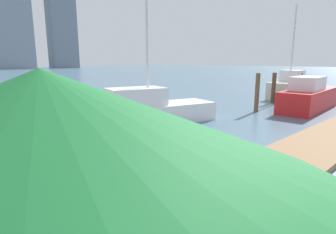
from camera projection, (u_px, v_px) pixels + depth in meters
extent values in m
plane|color=slate|center=(67.00, 109.00, 16.45)|extent=(300.00, 300.00, 0.00)
cube|color=#93704C|center=(331.00, 138.00, 9.98)|extent=(15.49, 2.00, 0.18)
cylinder|color=white|center=(294.00, 206.00, 3.67)|extent=(0.06, 0.06, 1.05)
cylinder|color=white|center=(197.00, 170.00, 4.89)|extent=(0.06, 0.06, 1.05)
cylinder|color=white|center=(139.00, 148.00, 6.10)|extent=(0.06, 0.06, 1.05)
cylinder|color=white|center=(100.00, 134.00, 7.31)|extent=(0.06, 0.06, 1.05)
cylinder|color=white|center=(72.00, 123.00, 8.53)|extent=(0.06, 0.06, 1.05)
cylinder|color=white|center=(52.00, 116.00, 9.74)|extent=(0.06, 0.06, 1.05)
cylinder|color=white|center=(35.00, 110.00, 10.96)|extent=(0.06, 0.06, 1.05)
cylinder|color=white|center=(22.00, 105.00, 12.17)|extent=(0.06, 0.06, 1.05)
cylinder|color=white|center=(12.00, 101.00, 13.39)|extent=(0.06, 0.06, 1.05)
cylinder|color=white|center=(3.00, 98.00, 14.60)|extent=(0.06, 0.06, 1.05)
cylinder|color=white|center=(165.00, 133.00, 5.39)|extent=(0.06, 25.56, 0.06)
cylinder|color=brown|center=(299.00, 86.00, 20.88)|extent=(0.32, 0.32, 1.94)
cylinder|color=brown|center=(257.00, 93.00, 15.37)|extent=(0.24, 0.24, 2.19)
cylinder|color=brown|center=(274.00, 88.00, 18.88)|extent=(0.27, 0.27, 2.06)
cube|color=beige|center=(289.00, 90.00, 21.16)|extent=(4.42, 2.06, 1.28)
cube|color=white|center=(292.00, 76.00, 21.20)|extent=(1.55, 1.54, 0.87)
cylinder|color=silver|center=(293.00, 44.00, 20.47)|extent=(0.12, 0.12, 5.64)
cube|color=white|center=(148.00, 114.00, 12.61)|extent=(6.71, 3.32, 0.87)
cube|color=white|center=(136.00, 97.00, 12.16)|extent=(2.78, 2.02, 0.80)
cylinder|color=silver|center=(147.00, 32.00, 11.89)|extent=(0.12, 0.12, 6.40)
cube|color=red|center=(310.00, 99.00, 16.33)|extent=(6.45, 2.25, 1.21)
cube|color=white|center=(308.00, 83.00, 15.58)|extent=(2.39, 1.58, 0.76)
cone|color=#19662D|center=(46.00, 138.00, 0.89)|extent=(2.24, 2.24, 0.45)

